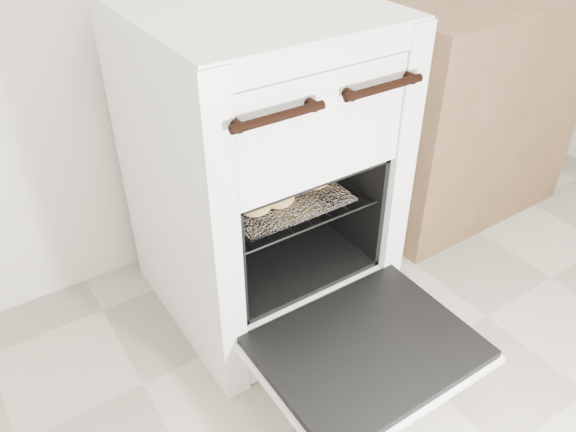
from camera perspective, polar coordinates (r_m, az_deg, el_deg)
name	(u,v)px	position (r m, az deg, el deg)	size (l,w,h in m)	color
stove	(260,178)	(1.60, -2.87, 3.93)	(0.60, 0.66, 0.91)	silver
oven_door	(367,350)	(1.45, 8.03, -13.29)	(0.54, 0.42, 0.04)	black
oven_rack	(272,192)	(1.56, -1.61, 2.48)	(0.43, 0.42, 0.01)	black
foil_sheet	(276,193)	(1.55, -1.22, 2.34)	(0.34, 0.30, 0.01)	white
baked_rolls	(288,187)	(1.52, -0.03, 2.98)	(0.32, 0.19, 0.05)	tan
counter	(455,107)	(2.24, 16.58, 10.57)	(0.80, 0.53, 0.80)	brown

